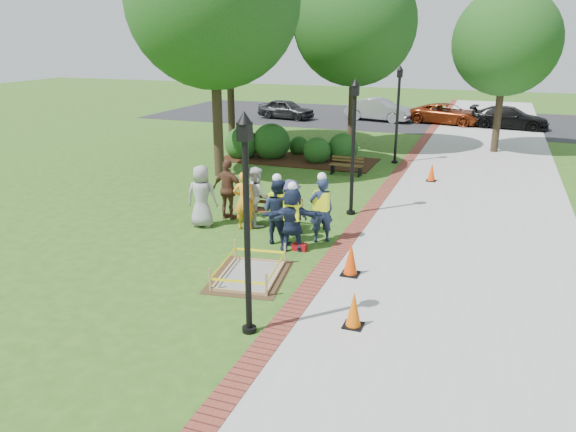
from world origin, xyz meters
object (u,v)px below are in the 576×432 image
(hivis_worker_a, at_px, (292,217))
(hivis_worker_c, at_px, (277,209))
(wet_concrete_pad, at_px, (250,268))
(hivis_worker_b, at_px, (321,208))
(bench_near, at_px, (274,218))
(lamp_near, at_px, (246,210))
(cone_front, at_px, (354,310))

(hivis_worker_a, bearing_deg, hivis_worker_c, 146.04)
(wet_concrete_pad, relative_size, hivis_worker_b, 1.28)
(wet_concrete_pad, bearing_deg, hivis_worker_b, 73.08)
(bench_near, bearing_deg, lamp_near, -72.75)
(bench_near, bearing_deg, cone_front, -54.00)
(lamp_near, height_order, hivis_worker_b, lamp_near)
(lamp_near, xyz_separation_m, hivis_worker_b, (-0.17, 5.27, -1.51))
(cone_front, bearing_deg, hivis_worker_a, 126.03)
(cone_front, height_order, lamp_near, lamp_near)
(lamp_near, xyz_separation_m, hivis_worker_a, (-0.69, 4.35, -1.54))
(wet_concrete_pad, height_order, hivis_worker_a, hivis_worker_a)
(cone_front, relative_size, hivis_worker_a, 0.40)
(bench_near, bearing_deg, hivis_worker_b, -22.54)
(lamp_near, bearing_deg, wet_concrete_pad, 113.84)
(bench_near, distance_m, hivis_worker_c, 1.51)
(cone_front, bearing_deg, hivis_worker_b, 114.69)
(wet_concrete_pad, bearing_deg, hivis_worker_c, 95.30)
(cone_front, xyz_separation_m, hivis_worker_b, (-2.02, 4.40, 0.61))
(hivis_worker_a, relative_size, hivis_worker_b, 0.96)
(wet_concrete_pad, xyz_separation_m, bench_near, (-0.80, 3.59, 0.05))
(lamp_near, distance_m, hivis_worker_c, 5.14)
(lamp_near, bearing_deg, hivis_worker_b, 91.86)
(bench_near, xyz_separation_m, cone_front, (3.70, -5.10, 0.08))
(wet_concrete_pad, height_order, hivis_worker_b, hivis_worker_b)
(hivis_worker_a, bearing_deg, hivis_worker_b, 60.63)
(wet_concrete_pad, bearing_deg, cone_front, -27.50)
(cone_front, bearing_deg, bench_near, 126.00)
(wet_concrete_pad, relative_size, bench_near, 1.52)
(cone_front, xyz_separation_m, hivis_worker_c, (-3.12, 3.88, 0.61))
(bench_near, relative_size, hivis_worker_a, 0.87)
(lamp_near, distance_m, hivis_worker_a, 4.67)
(bench_near, bearing_deg, hivis_worker_a, -54.08)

